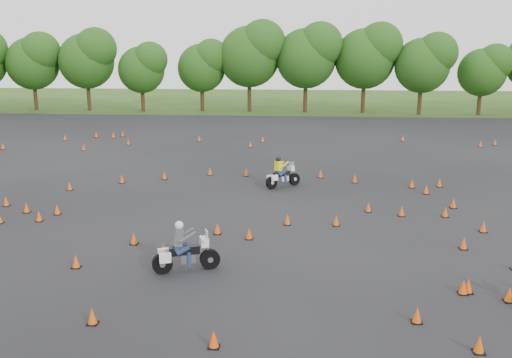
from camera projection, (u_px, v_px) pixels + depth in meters
The scene contains 6 objects.
ground at pixel (249, 229), 23.99m from camera, with size 140.00×140.00×0.00m, color #2D5119.
asphalt_pad at pixel (259, 192), 29.80m from camera, with size 62.00×62.00×0.00m, color black.
treeline at pixel (297, 72), 56.81m from camera, with size 87.36×32.46×10.42m.
traffic_cones at pixel (246, 191), 29.19m from camera, with size 36.61×32.69×0.45m.
rider_grey at pixel (186, 246), 19.41m from camera, with size 2.34×0.72×1.81m, color #47494F, non-canonical shape.
rider_yellow at pixel (284, 172), 30.65m from camera, with size 2.16×0.66×1.66m, color #CCCF12, non-canonical shape.
Camera 1 is at (1.98, -22.72, 7.73)m, focal length 40.00 mm.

